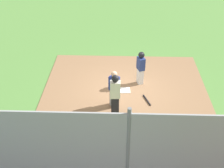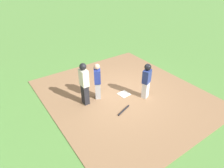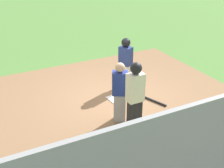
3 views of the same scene
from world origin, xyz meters
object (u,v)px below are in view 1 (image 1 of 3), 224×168
at_px(runner, 141,66).
at_px(baseball_bat, 147,100).
at_px(catcher, 114,88).
at_px(home_plate, 125,90).
at_px(umpire, 115,95).

height_order(runner, baseball_bat, runner).
xyz_separation_m(catcher, runner, (1.13, 1.69, 0.06)).
bearing_deg(catcher, runner, -4.88).
relative_size(home_plate, baseball_bat, 0.58).
distance_m(catcher, baseball_bat, 1.62).
xyz_separation_m(umpire, baseball_bat, (1.31, 0.98, -0.94)).
bearing_deg(home_plate, catcher, -113.19).
xyz_separation_m(home_plate, runner, (0.67, 0.62, 0.89)).
relative_size(runner, baseball_bat, 2.10).
bearing_deg(umpire, baseball_bat, -53.74).
height_order(home_plate, runner, runner).
xyz_separation_m(runner, baseball_bat, (0.24, -1.35, -0.87)).
height_order(umpire, runner, umpire).
height_order(umpire, baseball_bat, umpire).
relative_size(umpire, runner, 1.15).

